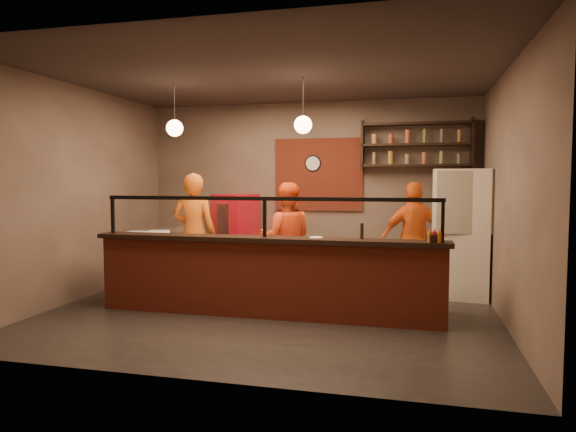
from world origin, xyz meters
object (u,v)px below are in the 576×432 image
(cook_right, at_px, (415,239))
(fridge, at_px, (462,233))
(wall_clock, at_px, (313,163))
(pepper_mill, at_px, (362,231))
(condiment_caddy, at_px, (434,238))
(cook_mid, at_px, (286,238))
(red_cooler, at_px, (236,236))
(cook_left, at_px, (194,233))
(pizza_dough, at_px, (355,247))

(cook_right, relative_size, fridge, 0.90)
(wall_clock, relative_size, pepper_mill, 1.51)
(condiment_caddy, bearing_deg, wall_clock, 125.66)
(cook_mid, distance_m, fridge, 2.71)
(wall_clock, bearing_deg, cook_right, -29.42)
(cook_mid, bearing_deg, red_cooler, -52.28)
(fridge, bearing_deg, condiment_caddy, -97.32)
(wall_clock, height_order, fridge, wall_clock)
(cook_left, distance_m, pizza_dough, 2.74)
(wall_clock, height_order, cook_mid, wall_clock)
(cook_right, bearing_deg, condiment_caddy, 84.41)
(cook_left, xyz_separation_m, pizza_dough, (2.64, -0.73, -0.05))
(red_cooler, bearing_deg, fridge, 12.45)
(cook_mid, height_order, pepper_mill, cook_mid)
(red_cooler, relative_size, condiment_caddy, 9.61)
(cook_left, bearing_deg, condiment_caddy, 155.37)
(cook_mid, relative_size, pizza_dough, 3.36)
(red_cooler, height_order, pizza_dough, red_cooler)
(cook_right, bearing_deg, red_cooler, -25.10)
(condiment_caddy, bearing_deg, pepper_mill, 170.92)
(condiment_caddy, height_order, pepper_mill, pepper_mill)
(fridge, xyz_separation_m, pizza_dough, (-1.48, -1.42, -0.08))
(cook_right, distance_m, condiment_caddy, 1.83)
(cook_left, relative_size, pepper_mill, 9.63)
(cook_left, relative_size, cook_right, 1.08)
(cook_left, xyz_separation_m, cook_right, (3.42, 0.57, -0.07))
(wall_clock, bearing_deg, condiment_caddy, -54.34)
(cook_right, height_order, pizza_dough, cook_right)
(cook_left, bearing_deg, pizza_dough, 158.60)
(cook_mid, bearing_deg, pizza_dough, 128.19)
(fridge, height_order, pizza_dough, fridge)
(wall_clock, height_order, cook_left, wall_clock)
(cook_mid, bearing_deg, condiment_caddy, 133.70)
(wall_clock, xyz_separation_m, pepper_mill, (1.15, -2.68, -0.94))
(cook_left, distance_m, cook_right, 3.47)
(fridge, xyz_separation_m, pepper_mill, (-1.35, -1.78, 0.18))
(wall_clock, bearing_deg, cook_left, -135.50)
(red_cooler, height_order, condiment_caddy, red_cooler)
(fridge, bearing_deg, cook_left, -163.91)
(wall_clock, height_order, condiment_caddy, wall_clock)
(condiment_caddy, bearing_deg, cook_mid, 145.81)
(cook_mid, bearing_deg, wall_clock, -109.40)
(pepper_mill, bearing_deg, wall_clock, 113.22)
(fridge, relative_size, pepper_mill, 9.90)
(cook_right, height_order, condiment_caddy, cook_right)
(cook_mid, height_order, red_cooler, cook_mid)
(fridge, bearing_deg, red_cooler, 177.93)
(cook_right, bearing_deg, cook_left, -3.06)
(fridge, xyz_separation_m, condiment_caddy, (-0.48, -1.92, 0.12))
(cook_left, distance_m, red_cooler, 1.32)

